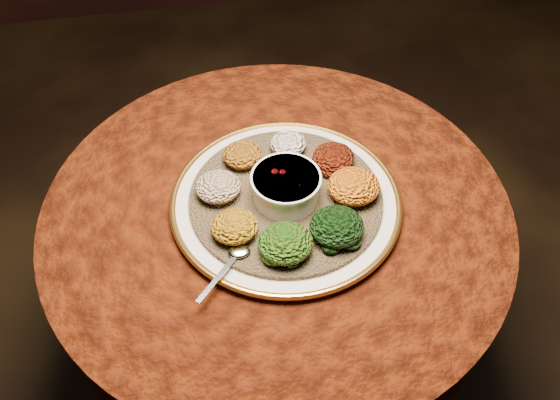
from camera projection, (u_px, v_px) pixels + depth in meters
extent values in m
plane|color=black|center=(278.00, 370.00, 1.82)|extent=(4.00, 4.00, 0.00)
cylinder|color=black|center=(278.00, 367.00, 1.81)|extent=(0.44, 0.44, 0.04)
cylinder|color=black|center=(277.00, 309.00, 1.57)|extent=(0.12, 0.12, 0.68)
cylinder|color=black|center=(277.00, 218.00, 1.29)|extent=(0.80, 0.80, 0.04)
cylinder|color=#441505|center=(277.00, 259.00, 1.40)|extent=(0.93, 0.93, 0.34)
cylinder|color=#441505|center=(277.00, 210.00, 1.27)|extent=(0.96, 0.96, 0.01)
cylinder|color=beige|center=(286.00, 203.00, 1.27)|extent=(0.59, 0.59, 0.02)
torus|color=#BE832F|center=(286.00, 201.00, 1.26)|extent=(0.47, 0.47, 0.01)
cylinder|color=olive|center=(286.00, 199.00, 1.25)|extent=(0.44, 0.44, 0.01)
cylinder|color=white|center=(286.00, 187.00, 1.23)|extent=(0.13, 0.13, 0.06)
cylinder|color=white|center=(286.00, 178.00, 1.21)|extent=(0.14, 0.14, 0.01)
cylinder|color=#620704|center=(286.00, 181.00, 1.22)|extent=(0.11, 0.11, 0.01)
ellipsoid|color=silver|center=(239.00, 251.00, 1.15)|extent=(0.04, 0.03, 0.01)
cube|color=silver|center=(217.00, 278.00, 1.12)|extent=(0.09, 0.09, 0.00)
ellipsoid|color=silver|center=(288.00, 144.00, 1.33)|extent=(0.08, 0.07, 0.04)
ellipsoid|color=black|center=(333.00, 157.00, 1.29)|extent=(0.09, 0.08, 0.04)
ellipsoid|color=#B2750E|center=(354.00, 186.00, 1.24)|extent=(0.10, 0.10, 0.05)
ellipsoid|color=black|center=(337.00, 226.00, 1.17)|extent=(0.10, 0.10, 0.05)
ellipsoid|color=#A4400A|center=(285.00, 243.00, 1.14)|extent=(0.10, 0.10, 0.05)
ellipsoid|color=#A1790E|center=(234.00, 226.00, 1.17)|extent=(0.09, 0.09, 0.04)
ellipsoid|color=maroon|center=(218.00, 187.00, 1.24)|extent=(0.09, 0.09, 0.04)
ellipsoid|color=#8F5911|center=(242.00, 155.00, 1.30)|extent=(0.08, 0.08, 0.04)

